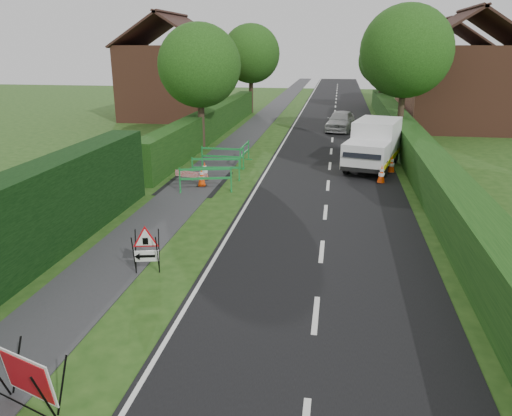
{
  "coord_description": "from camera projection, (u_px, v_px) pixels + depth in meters",
  "views": [
    {
      "loc": [
        2.75,
        -8.53,
        5.53
      ],
      "look_at": [
        0.66,
        4.29,
        1.27
      ],
      "focal_mm": 35.0,
      "sensor_mm": 36.0,
      "label": 1
    }
  ],
  "objects": [
    {
      "name": "road_surface",
      "position": [
        335.0,
        113.0,
        42.59
      ],
      "size": [
        6.0,
        90.0,
        0.02
      ],
      "primitive_type": "cube",
      "color": "black",
      "rests_on": "ground"
    },
    {
      "name": "footpath",
      "position": [
        271.0,
        111.0,
        43.43
      ],
      "size": [
        2.0,
        90.0,
        0.02
      ],
      "primitive_type": "cube",
      "color": "#2D2D30",
      "rests_on": "ground"
    },
    {
      "name": "house_east_b",
      "position": [
        439.0,
        74.0,
        46.8
      ],
      "size": [
        7.5,
        7.4,
        7.88
      ],
      "color": "brown",
      "rests_on": "ground"
    },
    {
      "name": "ground",
      "position": [
        190.0,
        330.0,
        10.15
      ],
      "size": [
        120.0,
        120.0,
        0.0
      ],
      "primitive_type": "plane",
      "color": "#1F4313",
      "rests_on": "ground"
    },
    {
      "name": "traffic_cone_1",
      "position": [
        392.0,
        164.0,
        22.53
      ],
      "size": [
        0.38,
        0.38,
        0.79
      ],
      "color": "black",
      "rests_on": "ground"
    },
    {
      "name": "traffic_cone_3",
      "position": [
        202.0,
        177.0,
        20.32
      ],
      "size": [
        0.38,
        0.38,
        0.79
      ],
      "color": "black",
      "rests_on": "ground"
    },
    {
      "name": "hatchback_car",
      "position": [
        340.0,
        121.0,
        33.51
      ],
      "size": [
        2.19,
        4.17,
        1.35
      ],
      "primitive_type": "imported",
      "rotation": [
        0.0,
        0.0,
        -0.15
      ],
      "color": "silver",
      "rests_on": "ground"
    },
    {
      "name": "tree_ne",
      "position": [
        406.0,
        51.0,
        28.19
      ],
      "size": [
        5.2,
        5.2,
        7.79
      ],
      "color": "#2D2116",
      "rests_on": "ground"
    },
    {
      "name": "tree_fw",
      "position": [
        251.0,
        54.0,
        41.23
      ],
      "size": [
        4.8,
        4.8,
        7.24
      ],
      "color": "#2D2116",
      "rests_on": "ground"
    },
    {
      "name": "ped_barrier_2",
      "position": [
        223.0,
        155.0,
        23.32
      ],
      "size": [
        2.07,
        0.42,
        1.0
      ],
      "rotation": [
        0.0,
        0.0,
        -0.03
      ],
      "color": "#178234",
      "rests_on": "ground"
    },
    {
      "name": "works_van",
      "position": [
        374.0,
        143.0,
        23.26
      ],
      "size": [
        2.96,
        5.06,
        2.17
      ],
      "rotation": [
        0.0,
        0.0,
        -0.25
      ],
      "color": "silver",
      "rests_on": "ground"
    },
    {
      "name": "hedge_east",
      "position": [
        413.0,
        165.0,
        24.16
      ],
      "size": [
        1.2,
        50.0,
        1.5
      ],
      "primitive_type": "cube",
      "color": "#14380F",
      "rests_on": "ground"
    },
    {
      "name": "traffic_cone_0",
      "position": [
        381.0,
        174.0,
        20.83
      ],
      "size": [
        0.38,
        0.38,
        0.79
      ],
      "color": "black",
      "rests_on": "ground"
    },
    {
      "name": "house_west",
      "position": [
        174.0,
        80.0,
        38.91
      ],
      "size": [
        7.5,
        7.4,
        7.88
      ],
      "color": "brown",
      "rests_on": "ground"
    },
    {
      "name": "redwhite_plank",
      "position": [
        192.0,
        185.0,
        20.67
      ],
      "size": [
        1.47,
        0.39,
        0.25
      ],
      "primitive_type": "cube",
      "rotation": [
        0.0,
        0.0,
        -0.24
      ],
      "color": "red",
      "rests_on": "ground"
    },
    {
      "name": "tree_fe",
      "position": [
        383.0,
        61.0,
        43.49
      ],
      "size": [
        4.2,
        4.2,
        6.33
      ],
      "color": "#2D2116",
      "rests_on": "ground"
    },
    {
      "name": "red_rect_sign",
      "position": [
        28.0,
        378.0,
        7.84
      ],
      "size": [
        1.27,
        1.01,
        0.95
      ],
      "rotation": [
        0.0,
        0.0,
        -0.34
      ],
      "color": "black",
      "rests_on": "ground"
    },
    {
      "name": "traffic_cone_2",
      "position": [
        383.0,
        154.0,
        24.59
      ],
      "size": [
        0.38,
        0.38,
        0.79
      ],
      "color": "black",
      "rests_on": "ground"
    },
    {
      "name": "tree_nw",
      "position": [
        199.0,
        66.0,
        26.34
      ],
      "size": [
        4.4,
        4.4,
        6.7
      ],
      "color": "#2D2116",
      "rests_on": "ground"
    },
    {
      "name": "ped_barrier_0",
      "position": [
        206.0,
        176.0,
        19.5
      ],
      "size": [
        2.08,
        0.87,
        1.0
      ],
      "rotation": [
        0.0,
        0.0,
        0.26
      ],
      "color": "#178234",
      "rests_on": "ground"
    },
    {
      "name": "ped_barrier_3",
      "position": [
        245.0,
        151.0,
        24.08
      ],
      "size": [
        0.39,
        2.07,
        1.0
      ],
      "rotation": [
        0.0,
        0.0,
        1.55
      ],
      "color": "#178234",
      "rests_on": "ground"
    },
    {
      "name": "ped_barrier_1",
      "position": [
        216.0,
        166.0,
        21.22
      ],
      "size": [
        2.09,
        0.66,
        1.0
      ],
      "rotation": [
        0.0,
        0.0,
        0.15
      ],
      "color": "#178234",
      "rests_on": "ground"
    },
    {
      "name": "hedge_west_far",
      "position": [
        213.0,
        137.0,
        31.54
      ],
      "size": [
        1.0,
        24.0,
        1.8
      ],
      "primitive_type": "cube",
      "color": "#14380F",
      "rests_on": "ground"
    },
    {
      "name": "triangle_sign",
      "position": [
        144.0,
        246.0,
        12.43
      ],
      "size": [
        0.89,
        0.89,
        1.08
      ],
      "rotation": [
        0.0,
        0.0,
        0.23
      ],
      "color": "black",
      "rests_on": "ground"
    },
    {
      "name": "traffic_cone_4",
      "position": [
        205.0,
        171.0,
        21.35
      ],
      "size": [
        0.38,
        0.38,
        0.79
      ],
      "color": "black",
      "rests_on": "ground"
    },
    {
      "name": "house_east_a",
      "position": [
        462.0,
        86.0,
        33.83
      ],
      "size": [
        7.5,
        7.4,
        7.88
      ],
      "color": "brown",
      "rests_on": "ground"
    }
  ]
}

